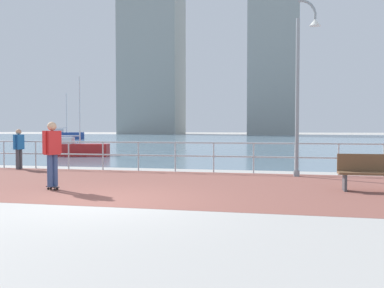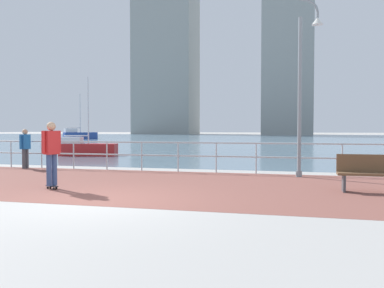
% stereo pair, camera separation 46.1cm
% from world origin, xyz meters
% --- Properties ---
extents(ground, '(220.00, 220.00, 0.00)m').
position_xyz_m(ground, '(0.00, 40.00, 0.00)').
color(ground, '#ADAAA5').
extents(brick_paving, '(28.00, 6.73, 0.01)m').
position_xyz_m(brick_paving, '(0.00, 2.75, 0.00)').
color(brick_paving, brown).
rests_on(brick_paving, ground).
extents(harbor_water, '(180.00, 88.00, 0.00)m').
position_xyz_m(harbor_water, '(0.00, 51.12, 0.00)').
color(harbor_water, slate).
rests_on(harbor_water, ground).
extents(waterfront_railing, '(25.25, 0.06, 1.08)m').
position_xyz_m(waterfront_railing, '(-0.00, 6.12, 0.75)').
color(waterfront_railing, '#B2BCC1').
rests_on(waterfront_railing, ground).
extents(lamppost, '(0.78, 0.47, 5.69)m').
position_xyz_m(lamppost, '(4.37, 5.47, 3.15)').
color(lamppost, gray).
rests_on(lamppost, ground).
extents(skateboarder, '(0.41, 0.54, 1.73)m').
position_xyz_m(skateboarder, '(-1.96, 1.21, 1.04)').
color(skateboarder, black).
rests_on(skateboarder, ground).
extents(bystander, '(0.28, 0.56, 1.54)m').
position_xyz_m(bystander, '(-6.09, 5.77, 0.89)').
color(bystander, '#4C4C51').
rests_on(bystander, ground).
extents(park_bench, '(1.60, 0.44, 0.92)m').
position_xyz_m(park_bench, '(5.90, 2.64, 0.48)').
color(park_bench, brown).
rests_on(park_bench, ground).
extents(sailboat_ivory, '(4.28, 4.37, 6.56)m').
position_xyz_m(sailboat_ivory, '(-26.09, 45.19, 0.63)').
color(sailboat_ivory, '#284799').
rests_on(sailboat_ivory, ground).
extents(sailboat_red, '(3.33, 1.62, 4.49)m').
position_xyz_m(sailboat_red, '(-7.46, 13.11, 0.43)').
color(sailboat_red, '#B21E1E').
rests_on(sailboat_red, ground).
extents(tower_beige, '(11.54, 14.20, 43.41)m').
position_xyz_m(tower_beige, '(2.38, 93.23, 20.87)').
color(tower_beige, '#939993').
rests_on(tower_beige, ground).
extents(tower_concrete, '(16.04, 12.83, 49.15)m').
position_xyz_m(tower_concrete, '(-30.47, 100.46, 23.74)').
color(tower_concrete, '#939993').
rests_on(tower_concrete, ground).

